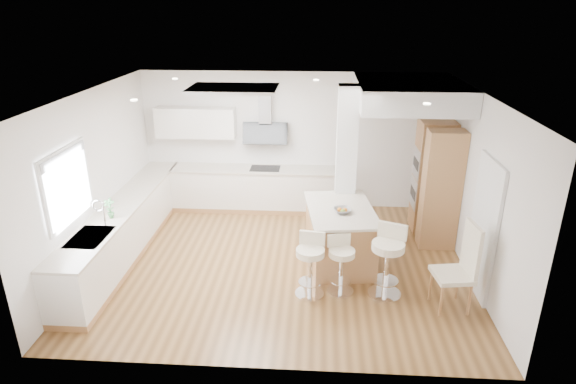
# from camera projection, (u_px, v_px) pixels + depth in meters

# --- Properties ---
(ground) EXTENTS (6.00, 6.00, 0.00)m
(ground) POSITION_uv_depth(u_px,v_px,m) (282.00, 263.00, 8.03)
(ground) COLOR olive
(ground) RESTS_ON ground
(ceiling) EXTENTS (6.00, 5.00, 0.02)m
(ceiling) POSITION_uv_depth(u_px,v_px,m) (282.00, 263.00, 8.03)
(ceiling) COLOR silver
(ceiling) RESTS_ON ground
(wall_back) EXTENTS (6.00, 0.04, 2.80)m
(wall_back) POSITION_uv_depth(u_px,v_px,m) (291.00, 141.00, 9.83)
(wall_back) COLOR white
(wall_back) RESTS_ON ground
(wall_left) EXTENTS (0.04, 5.00, 2.80)m
(wall_left) POSITION_uv_depth(u_px,v_px,m) (94.00, 180.00, 7.69)
(wall_left) COLOR white
(wall_left) RESTS_ON ground
(wall_right) EXTENTS (0.04, 5.00, 2.80)m
(wall_right) POSITION_uv_depth(u_px,v_px,m) (477.00, 189.00, 7.33)
(wall_right) COLOR white
(wall_right) RESTS_ON ground
(skylight) EXTENTS (4.10, 2.10, 0.06)m
(skylight) POSITION_uv_depth(u_px,v_px,m) (234.00, 89.00, 7.61)
(skylight) COLOR white
(skylight) RESTS_ON ground
(window_left) EXTENTS (0.06, 1.28, 1.07)m
(window_left) POSITION_uv_depth(u_px,v_px,m) (66.00, 182.00, 6.74)
(window_left) COLOR white
(window_left) RESTS_ON ground
(doorway_right) EXTENTS (0.05, 1.00, 2.10)m
(doorway_right) POSITION_uv_depth(u_px,v_px,m) (484.00, 229.00, 6.92)
(doorway_right) COLOR #413933
(doorway_right) RESTS_ON ground
(counter_left) EXTENTS (0.63, 4.50, 1.35)m
(counter_left) POSITION_uv_depth(u_px,v_px,m) (126.00, 227.00, 8.23)
(counter_left) COLOR tan
(counter_left) RESTS_ON ground
(counter_back) EXTENTS (3.62, 0.63, 2.50)m
(counter_back) POSITION_uv_depth(u_px,v_px,m) (245.00, 177.00, 9.89)
(counter_back) COLOR tan
(counter_back) RESTS_ON ground
(pillar) EXTENTS (0.35, 0.35, 2.80)m
(pillar) POSITION_uv_depth(u_px,v_px,m) (346.00, 166.00, 8.33)
(pillar) COLOR white
(pillar) RESTS_ON ground
(soffit) EXTENTS (1.78, 2.20, 0.40)m
(soffit) POSITION_uv_depth(u_px,v_px,m) (409.00, 93.00, 8.24)
(soffit) COLOR silver
(soffit) RESTS_ON ground
(oven_column) EXTENTS (0.63, 1.21, 2.10)m
(oven_column) POSITION_uv_depth(u_px,v_px,m) (435.00, 182.00, 8.62)
(oven_column) COLOR tan
(oven_column) RESTS_ON ground
(peninsula) EXTENTS (1.24, 1.69, 1.03)m
(peninsula) POSITION_uv_depth(u_px,v_px,m) (340.00, 235.00, 7.92)
(peninsula) COLOR tan
(peninsula) RESTS_ON ground
(bar_stool_a) EXTENTS (0.49, 0.49, 0.97)m
(bar_stool_a) POSITION_uv_depth(u_px,v_px,m) (310.00, 262.00, 6.97)
(bar_stool_a) COLOR white
(bar_stool_a) RESTS_ON ground
(bar_stool_b) EXTENTS (0.50, 0.50, 0.90)m
(bar_stool_b) POSITION_uv_depth(u_px,v_px,m) (341.00, 262.00, 7.05)
(bar_stool_b) COLOR white
(bar_stool_b) RESTS_ON ground
(bar_stool_c) EXTENTS (0.64, 0.64, 1.10)m
(bar_stool_c) POSITION_uv_depth(u_px,v_px,m) (388.00, 257.00, 6.94)
(bar_stool_c) COLOR white
(bar_stool_c) RESTS_ON ground
(dining_chair) EXTENTS (0.57, 0.57, 1.29)m
(dining_chair) POSITION_uv_depth(u_px,v_px,m) (462.00, 264.00, 6.61)
(dining_chair) COLOR #F0E3C4
(dining_chair) RESTS_ON ground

